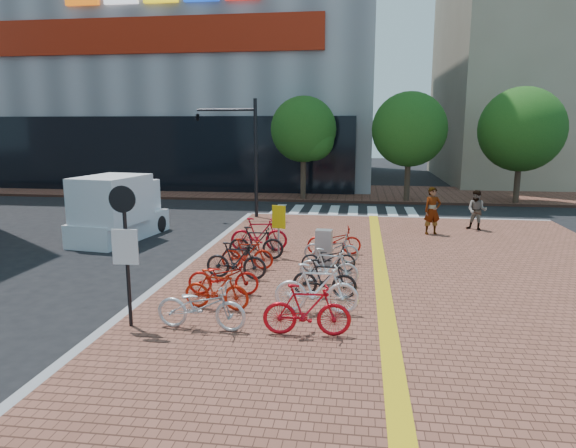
# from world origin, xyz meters

# --- Properties ---
(ground) EXTENTS (120.00, 120.00, 0.00)m
(ground) POSITION_xyz_m (0.00, 0.00, 0.00)
(ground) COLOR black
(ground) RESTS_ON ground
(sidewalk) EXTENTS (14.00, 34.00, 0.15)m
(sidewalk) POSITION_xyz_m (3.00, -5.00, 0.07)
(sidewalk) COLOR brown
(sidewalk) RESTS_ON ground
(tactile_strip) EXTENTS (0.40, 34.00, 0.01)m
(tactile_strip) POSITION_xyz_m (2.00, -5.00, 0.16)
(tactile_strip) COLOR gold
(tactile_strip) RESTS_ON sidewalk
(kerb_west) EXTENTS (0.25, 34.00, 0.15)m
(kerb_west) POSITION_xyz_m (-4.00, -5.00, 0.08)
(kerb_west) COLOR gray
(kerb_west) RESTS_ON ground
(kerb_north) EXTENTS (14.00, 0.25, 0.15)m
(kerb_north) POSITION_xyz_m (3.00, 12.00, 0.08)
(kerb_north) COLOR gray
(kerb_north) RESTS_ON ground
(far_sidewalk) EXTENTS (70.00, 8.00, 0.15)m
(far_sidewalk) POSITION_xyz_m (0.00, 21.00, 0.07)
(far_sidewalk) COLOR brown
(far_sidewalk) RESTS_ON ground
(department_store) EXTENTS (36.00, 24.27, 28.00)m
(department_store) POSITION_xyz_m (-15.99, 31.95, 13.98)
(department_store) COLOR gray
(department_store) RESTS_ON ground
(crosswalk) EXTENTS (7.50, 4.00, 0.01)m
(crosswalk) POSITION_xyz_m (0.50, 14.00, 0.01)
(crosswalk) COLOR silver
(crosswalk) RESTS_ON ground
(street_trees) EXTENTS (16.20, 4.60, 6.35)m
(street_trees) POSITION_xyz_m (5.04, 17.45, 4.10)
(street_trees) COLOR #38281E
(street_trees) RESTS_ON far_sidewalk
(bike_0) EXTENTS (1.98, 0.77, 1.03)m
(bike_0) POSITION_xyz_m (-1.92, -2.56, 0.66)
(bike_0) COLOR silver
(bike_0) RESTS_ON sidewalk
(bike_1) EXTENTS (1.63, 0.60, 0.96)m
(bike_1) POSITION_xyz_m (-1.94, -1.34, 0.63)
(bike_1) COLOR #B6210D
(bike_1) RESTS_ON sidewalk
(bike_2) EXTENTS (1.86, 0.83, 0.95)m
(bike_2) POSITION_xyz_m (-2.06, -0.29, 0.62)
(bike_2) COLOR red
(bike_2) RESTS_ON sidewalk
(bike_3) EXTENTS (1.77, 0.59, 1.05)m
(bike_3) POSITION_xyz_m (-2.06, 1.10, 0.68)
(bike_3) COLOR black
(bike_3) RESTS_ON sidewalk
(bike_4) EXTENTS (1.60, 0.54, 0.95)m
(bike_4) POSITION_xyz_m (-1.97, 2.11, 0.62)
(bike_4) COLOR red
(bike_4) RESTS_ON sidewalk
(bike_5) EXTENTS (1.81, 0.61, 1.07)m
(bike_5) POSITION_xyz_m (-1.95, 3.33, 0.69)
(bike_5) COLOR black
(bike_5) RESTS_ON sidewalk
(bike_6) EXTENTS (2.00, 0.82, 1.17)m
(bike_6) POSITION_xyz_m (-2.06, 4.39, 0.73)
(bike_6) COLOR #B30C1C
(bike_6) RESTS_ON sidewalk
(bike_7) EXTENTS (1.84, 0.62, 1.09)m
(bike_7) POSITION_xyz_m (0.32, -2.57, 0.69)
(bike_7) COLOR red
(bike_7) RESTS_ON sidewalk
(bike_8) EXTENTS (1.95, 0.57, 1.17)m
(bike_8) POSITION_xyz_m (0.40, -1.27, 0.73)
(bike_8) COLOR white
(bike_8) RESTS_ON sidewalk
(bike_9) EXTENTS (1.67, 0.60, 0.98)m
(bike_9) POSITION_xyz_m (0.51, -0.15, 0.64)
(bike_9) COLOR black
(bike_9) RESTS_ON sidewalk
(bike_10) EXTENTS (1.71, 0.75, 0.99)m
(bike_10) POSITION_xyz_m (0.54, 0.96, 0.65)
(bike_10) COLOR silver
(bike_10) RESTS_ON sidewalk
(bike_11) EXTENTS (1.65, 0.75, 0.84)m
(bike_11) POSITION_xyz_m (0.46, 2.16, 0.57)
(bike_11) COLOR black
(bike_11) RESTS_ON sidewalk
(bike_12) EXTENTS (1.76, 0.68, 0.91)m
(bike_12) POSITION_xyz_m (0.49, 3.27, 0.61)
(bike_12) COLOR #A4A3A8
(bike_12) RESTS_ON sidewalk
(bike_13) EXTENTS (1.86, 0.85, 0.94)m
(bike_13) POSITION_xyz_m (0.52, 4.31, 0.62)
(bike_13) COLOR #AB130C
(bike_13) RESTS_ON sidewalk
(pedestrian_a) EXTENTS (0.79, 0.63, 1.88)m
(pedestrian_a) POSITION_xyz_m (4.19, 8.11, 1.09)
(pedestrian_a) COLOR gray
(pedestrian_a) RESTS_ON sidewalk
(pedestrian_b) EXTENTS (1.00, 0.91, 1.65)m
(pedestrian_b) POSITION_xyz_m (6.12, 9.23, 0.98)
(pedestrian_b) COLOR #535A69
(pedestrian_b) RESTS_ON sidewalk
(utility_box) EXTENTS (0.53, 0.41, 1.10)m
(utility_box) POSITION_xyz_m (0.27, 3.00, 0.70)
(utility_box) COLOR #ACADB1
(utility_box) RESTS_ON sidewalk
(yellow_sign) EXTENTS (0.46, 0.19, 1.73)m
(yellow_sign) POSITION_xyz_m (-1.26, 3.62, 1.35)
(yellow_sign) COLOR #B7B7BC
(yellow_sign) RESTS_ON sidewalk
(notice_sign) EXTENTS (0.56, 0.13, 3.05)m
(notice_sign) POSITION_xyz_m (-3.50, -2.62, 2.07)
(notice_sign) COLOR black
(notice_sign) RESTS_ON sidewalk
(traffic_light_pole) EXTENTS (2.94, 1.13, 5.47)m
(traffic_light_pole) POSITION_xyz_m (-4.76, 11.01, 3.92)
(traffic_light_pole) COLOR black
(traffic_light_pole) RESTS_ON sidewalk
(box_truck) EXTENTS (2.49, 4.63, 2.55)m
(box_truck) POSITION_xyz_m (-8.03, 6.19, 1.20)
(box_truck) COLOR white
(box_truck) RESTS_ON ground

